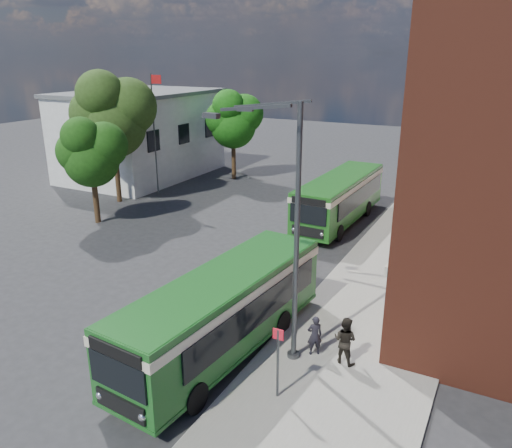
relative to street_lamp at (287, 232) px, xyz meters
The scene contains 14 objects.
ground 7.10m from the street_lamp, 157.54° to the left, with size 120.00×120.00×0.00m, color #2A2A2C.
pavement 11.27m from the street_lamp, 77.80° to the left, with size 6.00×48.00×0.15m, color gray.
kerb_line 11.12m from the street_lamp, 95.07° to the left, with size 0.12×48.00×0.01m, color beige.
white_building 30.38m from the street_lamp, 138.79° to the left, with size 9.40×13.40×7.30m.
flagpole 22.89m from the street_lamp, 139.05° to the left, with size 0.95×0.10×9.00m.
street_lamp is the anchor object (origin of this frame).
bus_stop_sign 4.02m from the street_lamp, 70.87° to the right, with size 0.35×0.08×2.52m.
bus_front 3.69m from the street_lamp, 162.50° to the right, with size 3.44×10.17×3.02m.
bus_rear 15.95m from the street_lamp, 101.51° to the left, with size 2.87×10.34×3.02m.
pedestrian_a 4.04m from the street_lamp, 27.89° to the left, with size 0.55×0.36×1.50m, color black.
pedestrian_b 4.33m from the street_lamp, 13.89° to the left, with size 0.84×0.65×1.73m, color black.
tree_left 18.76m from the street_lamp, 154.09° to the left, with size 4.03×3.83×6.80m.
tree_mid 22.75m from the street_lamp, 146.56° to the left, with size 5.54×5.27×9.36m.
tree_right 27.01m from the street_lamp, 123.64° to the left, with size 4.51×4.28×7.61m.
Camera 1 is at (11.04, -16.11, 10.35)m, focal length 35.00 mm.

